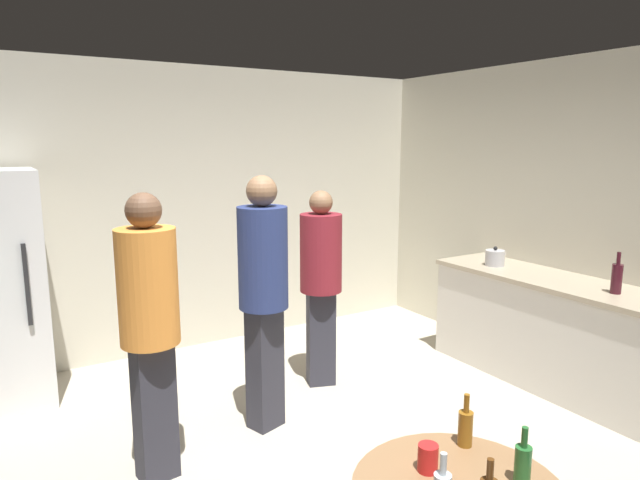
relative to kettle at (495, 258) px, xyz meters
name	(u,v)px	position (x,y,z in m)	size (l,w,h in m)	color
wall_back	(186,210)	(-2.23, 1.83, 0.38)	(5.32, 0.06, 2.70)	beige
wall_side_right	(611,224)	(0.40, -0.80, 0.38)	(0.06, 5.20, 2.70)	beige
kitchen_counter	(546,329)	(0.05, -0.54, -0.52)	(0.64, 2.01, 0.90)	beige
kettle	(495,258)	(0.00, 0.00, 0.00)	(0.24, 0.17, 0.18)	#B2B2B7
wine_bottle_on_counter	(617,278)	(0.03, -1.10, 0.05)	(0.08, 0.08, 0.31)	#3F141E
beer_bottle_amber	(465,427)	(-2.23, -1.80, -0.15)	(0.06, 0.06, 0.23)	#8C5919
beer_bottle_green	(523,463)	(-2.24, -2.10, -0.15)	(0.06, 0.06, 0.23)	#26662D
plastic_cup_red	(428,458)	(-2.49, -1.86, -0.18)	(0.08, 0.08, 0.11)	red
person_in_maroon_shirt	(321,273)	(-1.59, 0.41, -0.03)	(0.44, 0.44, 1.62)	#2D2D38
person_in_orange_shirt	(149,316)	(-3.12, -0.20, 0.04)	(0.38, 0.38, 1.73)	#2D2D38
person_in_navy_shirt	(263,283)	(-2.29, 0.01, 0.08)	(0.43, 0.43, 1.78)	#2D2D38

